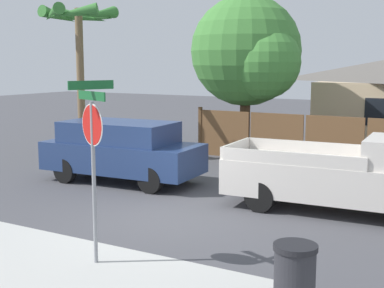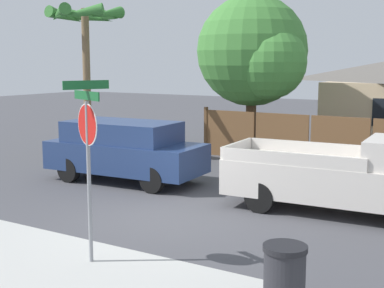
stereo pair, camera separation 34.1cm
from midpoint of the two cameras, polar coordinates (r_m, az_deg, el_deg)
name	(u,v)px [view 1 (the left image)]	position (r m, az deg, el deg)	size (l,w,h in m)	color
ground_plane	(165,219)	(12.21, -3.74, -7.98)	(80.00, 80.00, 0.00)	#47474C
sidewalk_strip	(49,272)	(9.59, -16.06, -13.02)	(36.00, 3.20, 0.01)	#B2B2AD
oak_tree	(250,53)	(20.59, 5.68, 9.58)	(4.41, 4.20, 6.04)	brown
palm_tree	(79,27)	(20.56, -12.45, 12.06)	(2.74, 2.95, 5.57)	brown
red_suv	(122,149)	(15.85, -8.14, -0.59)	(4.79, 2.22, 1.79)	navy
orange_pickup	(349,175)	(12.96, 15.64, -3.25)	(5.41, 2.29, 1.83)	silver
stop_sign	(93,141)	(9.30, -11.58, 0.33)	(0.87, 0.79, 3.20)	gray
trash_bin	(295,279)	(7.74, 9.61, -14.07)	(0.62, 0.62, 1.02)	#28282D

